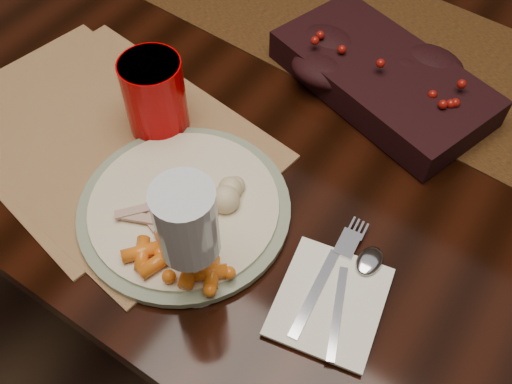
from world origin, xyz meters
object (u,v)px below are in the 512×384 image
Objects in this scene: dining_table at (308,227)px; red_cup at (155,96)px; turkey_shreds at (144,210)px; dinner_plate at (184,208)px; baby_carrots at (187,247)px; napkin at (330,301)px; mashed_potatoes at (219,182)px; placemat_main at (114,142)px; wine_glass at (190,244)px; centerpiece at (383,73)px.

red_cup is at bearing -133.93° from dining_table.
dinner_plate is at bearing 48.58° from turkey_shreds.
napkin is (0.18, 0.05, -0.02)m from baby_carrots.
turkey_shreds is (-0.06, -0.09, -0.01)m from mashed_potatoes.
turkey_shreds reaches higher than dining_table.
mashed_potatoes is at bearing 10.04° from placemat_main.
dining_table is 0.53m from turkey_shreds.
mashed_potatoes is 0.11m from turkey_shreds.
napkin reaches higher than dining_table.
dining_table is 9.23× the size of wine_glass.
placemat_main is 0.29m from wine_glass.
baby_carrots reaches higher than turkey_shreds.
turkey_shreds is at bearing -110.24° from centerpiece.
placemat_main is 6.37× the size of mashed_potatoes.
placemat_main is at bearing -121.46° from red_cup.
dining_table is 6.15× the size of dinner_plate.
placemat_main is at bearing -131.14° from centerpiece.
mashed_potatoes is (-0.02, 0.10, 0.01)m from baby_carrots.
dining_table is at bearing 46.07° from red_cup.
mashed_potatoes reaches higher than dinner_plate.
dining_table is 0.52m from red_cup.
turkey_shreds is at bearing -22.65° from placemat_main.
dining_table is 15.48× the size of baby_carrots.
napkin is (0.18, -0.30, 0.38)m from dining_table.
red_cup is at bearing 123.28° from turkey_shreds.
turkey_shreds is (-0.03, -0.04, 0.01)m from dinner_plate.
centerpiece is 2.37× the size of napkin.
baby_carrots is (-0.07, -0.42, -0.01)m from centerpiece.
wine_glass is at bearing -85.92° from dining_table.
centerpiece is 3.01× the size of baby_carrots.
dining_table is 14.47× the size of red_cup.
centerpiece is at bearing 74.64° from mashed_potatoes.
centerpiece is (0.06, 0.07, 0.41)m from dining_table.
red_cup is (-0.36, 0.11, 0.06)m from napkin.
red_cup reaches higher than napkin.
mashed_potatoes is at bearing -20.38° from red_cup.
red_cup is (0.04, 0.06, 0.06)m from placemat_main.
centerpiece is at bearing 69.76° from turkey_shreds.
red_cup reaches higher than baby_carrots.
wine_glass is (-0.03, -0.44, 0.06)m from centerpiece.
dining_table is at bearing 89.29° from baby_carrots.
placemat_main is 1.56× the size of dinner_plate.
turkey_shreds reaches higher than dinner_plate.
wine_glass is at bearing -66.70° from mashed_potatoes.
placemat_main is 0.20m from mashed_potatoes.
placemat_main is 6.80× the size of turkey_shreds.
red_cup is (-0.18, -0.19, 0.44)m from dining_table.
baby_carrots reaches higher than napkin.
mashed_potatoes is at bearing 54.43° from turkey_shreds.
centerpiece is 0.45m from wine_glass.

